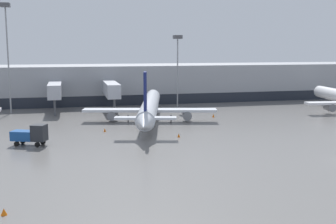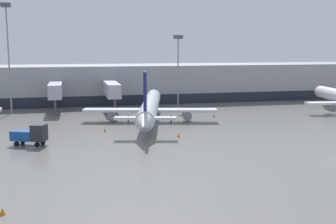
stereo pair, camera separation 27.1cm
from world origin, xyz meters
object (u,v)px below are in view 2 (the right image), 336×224
Objects in this scene: parked_jet_0 at (150,107)px; service_truck_1 at (31,134)px; traffic_cone_0 at (105,130)px; apron_light_mast_2 at (178,50)px; traffic_cone_2 at (179,135)px; traffic_cone_4 at (214,116)px; traffic_cone_3 at (2,211)px; apron_light_mast_0 at (7,29)px.

parked_jet_0 is 24.19m from service_truck_1.
apron_light_mast_2 is at bearing 53.79° from traffic_cone_0.
service_truck_1 is 45.15m from apron_light_mast_2.
traffic_cone_2 is 35.35m from apron_light_mast_2.
traffic_cone_4 is 20.54m from apron_light_mast_2.
service_truck_1 is at bearing -152.67° from traffic_cone_4.
parked_jet_0 is 7.67× the size of service_truck_1.
parked_jet_0 reaches higher than traffic_cone_0.
parked_jet_0 is 2.45× the size of apron_light_mast_2.
service_truck_1 is 9.00× the size of traffic_cone_3.
apron_light_mast_2 reaches higher than traffic_cone_4.
parked_jet_0 reaches higher than traffic_cone_3.
parked_jet_0 reaches higher than traffic_cone_2.
service_truck_1 is at bearing -145.49° from traffic_cone_0.
service_truck_1 is at bearing -78.40° from apron_light_mast_0.
service_truck_1 reaches higher than traffic_cone_0.
service_truck_1 is at bearing -131.76° from apron_light_mast_2.
traffic_cone_0 reaches higher than traffic_cone_2.
parked_jet_0 is 14.31m from traffic_cone_2.
traffic_cone_4 is at bearing -67.72° from parked_jet_0.
traffic_cone_0 is 1.04× the size of traffic_cone_3.
service_truck_1 is 8.84× the size of traffic_cone_2.
apron_light_mast_2 reaches higher than traffic_cone_0.
traffic_cone_3 is at bearing -83.68° from apron_light_mast_0.
apron_light_mast_2 reaches higher than parked_jet_0.
service_truck_1 is at bearing 89.57° from traffic_cone_3.
apron_light_mast_2 is at bearing 70.93° from service_truck_1.
traffic_cone_3 is (-10.75, -32.01, -0.01)m from traffic_cone_0.
traffic_cone_3 is 52.42m from traffic_cone_4.
apron_light_mast_2 reaches higher than traffic_cone_3.
apron_light_mast_0 reaches higher than traffic_cone_0.
traffic_cone_0 is at bearing -54.48° from apron_light_mast_0.
apron_light_mast_0 is at bearing -177.32° from apron_light_mast_2.
traffic_cone_3 is at bearing -129.83° from traffic_cone_2.
traffic_cone_4 is 0.03× the size of apron_light_mast_0.
traffic_cone_0 is 0.92× the size of traffic_cone_4.
traffic_cone_2 is 32.99m from traffic_cone_3.
traffic_cone_2 is 44.07m from apron_light_mast_0.
traffic_cone_3 is at bearing -127.97° from traffic_cone_4.
traffic_cone_0 is 1.03× the size of traffic_cone_2.
service_truck_1 is 0.23× the size of apron_light_mast_0.
traffic_cone_2 is 1.02× the size of traffic_cone_3.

